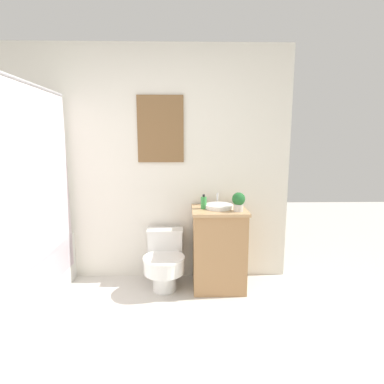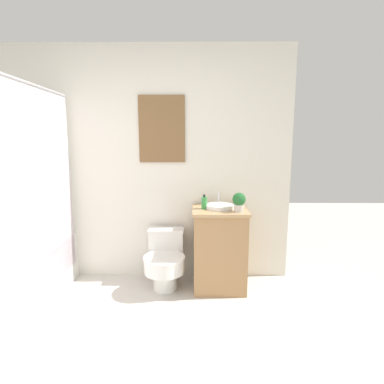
% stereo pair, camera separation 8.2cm
% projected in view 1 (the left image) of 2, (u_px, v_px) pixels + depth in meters
% --- Properties ---
extents(wall_back, '(3.55, 0.07, 2.50)m').
position_uv_depth(wall_back, '(125.00, 165.00, 3.22)').
color(wall_back, silver).
rests_on(wall_back, ground_plane).
extents(shower_area, '(0.70, 1.59, 1.98)m').
position_uv_depth(shower_area, '(2.00, 285.00, 2.55)').
color(shower_area, white).
rests_on(shower_area, ground_plane).
extents(toilet, '(0.42, 0.54, 0.59)m').
position_uv_depth(toilet, '(165.00, 260.00, 3.08)').
color(toilet, white).
rests_on(toilet, ground_plane).
extents(vanity, '(0.55, 0.50, 0.84)m').
position_uv_depth(vanity, '(219.00, 248.00, 3.10)').
color(vanity, '#AD7F51').
rests_on(vanity, ground_plane).
extents(sink, '(0.29, 0.32, 0.13)m').
position_uv_depth(sink, '(219.00, 206.00, 3.05)').
color(sink, white).
rests_on(sink, vanity).
extents(soap_bottle, '(0.06, 0.06, 0.15)m').
position_uv_depth(soap_bottle, '(204.00, 203.00, 3.02)').
color(soap_bottle, green).
rests_on(soap_bottle, vanity).
extents(potted_plant, '(0.13, 0.13, 0.19)m').
position_uv_depth(potted_plant, '(239.00, 201.00, 2.90)').
color(potted_plant, beige).
rests_on(potted_plant, vanity).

